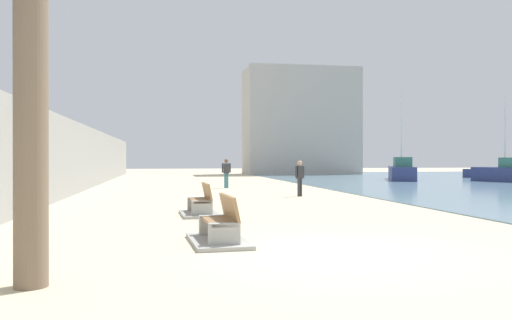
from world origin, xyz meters
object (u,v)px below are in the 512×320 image
Objects in this scene: bench_near at (220,232)px; person_walking at (226,171)px; boat_nearest at (510,172)px; person_standing at (300,176)px; bench_far at (200,207)px; boat_mid_bay at (402,171)px.

person_walking is (2.42, 19.51, 0.75)m from bench_near.
bench_near is at bearing -135.18° from boat_nearest.
boat_nearest is (23.30, 23.15, 0.50)m from bench_near.
person_walking is at bearing 109.34° from person_standing.
boat_mid_bay reaches higher than bench_far.
boat_mid_bay is at bearing 143.49° from boat_nearest.
boat_mid_bay reaches higher than boat_nearest.
person_standing is at bearing -128.63° from boat_mid_bay.
bench_near is at bearing -121.84° from boat_mid_bay.
boat_nearest is at bearing -36.51° from boat_mid_bay.
person_walking is at bearing -170.10° from boat_nearest.
boat_mid_bay reaches higher than person_standing.
person_walking is 16.88m from boat_mid_bay.
boat_nearest is at bearing 9.90° from person_walking.
boat_nearest reaches higher than bench_near.
boat_nearest reaches higher than person_walking.
person_standing is at bearing -149.53° from boat_nearest.
person_walking is 0.26× the size of boat_nearest.
bench_far is 29.38m from boat_nearest.
boat_mid_bay is (12.25, 15.33, -0.20)m from person_standing.
boat_mid_bay is (17.22, 22.38, 0.51)m from bench_far.
person_standing reaches higher than bench_near.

